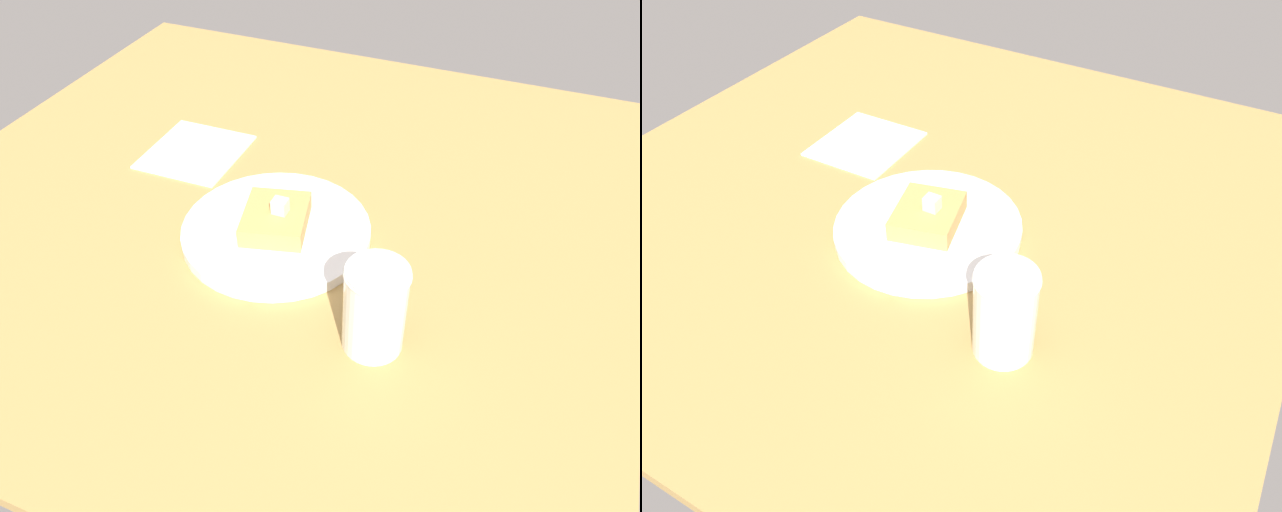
# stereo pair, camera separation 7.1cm
# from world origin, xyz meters

# --- Properties ---
(table_surface) EXTENTS (0.97, 0.97, 0.02)m
(table_surface) POSITION_xyz_m (0.00, 0.00, 0.01)
(table_surface) COLOR #A27E44
(table_surface) RESTS_ON ground
(plate) EXTENTS (0.24, 0.24, 0.01)m
(plate) POSITION_xyz_m (0.07, 0.04, 0.03)
(plate) COLOR white
(plate) RESTS_ON table_surface
(toast_slice_center) EXTENTS (0.11, 0.10, 0.03)m
(toast_slice_center) POSITION_xyz_m (0.07, 0.04, 0.05)
(toast_slice_center) COLOR tan
(toast_slice_center) RESTS_ON plate
(butter_pat_primary) EXTENTS (0.02, 0.02, 0.02)m
(butter_pat_primary) POSITION_xyz_m (0.07, 0.05, 0.07)
(butter_pat_primary) COLOR beige
(butter_pat_primary) RESTS_ON toast_slice_center
(fork) EXTENTS (0.11, 0.13, 0.00)m
(fork) POSITION_xyz_m (0.13, 0.00, 0.03)
(fork) COLOR silver
(fork) RESTS_ON plate
(syrup_jar) EXTENTS (0.07, 0.07, 0.11)m
(syrup_jar) POSITION_xyz_m (0.19, 0.21, 0.07)
(syrup_jar) COLOR #54240D
(syrup_jar) RESTS_ON table_surface
(napkin) EXTENTS (0.15, 0.14, 0.00)m
(napkin) POSITION_xyz_m (-0.06, -0.16, 0.02)
(napkin) COLOR white
(napkin) RESTS_ON table_surface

